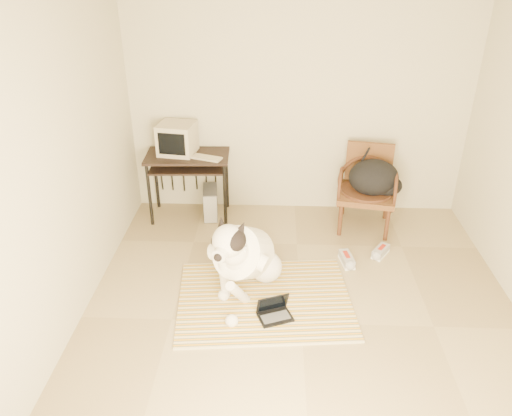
# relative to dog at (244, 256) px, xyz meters

# --- Properties ---
(floor) EXTENTS (4.50, 4.50, 0.00)m
(floor) POSITION_rel_dog_xyz_m (0.54, -0.50, -0.37)
(floor) COLOR #9B875F
(floor) RESTS_ON ground
(wall_back) EXTENTS (4.50, 0.00, 4.50)m
(wall_back) POSITION_rel_dog_xyz_m (0.54, 1.75, 0.98)
(wall_back) COLOR beige
(wall_back) RESTS_ON floor
(wall_left) EXTENTS (0.00, 4.50, 4.50)m
(wall_left) POSITION_rel_dog_xyz_m (-1.46, -0.50, 0.98)
(wall_left) COLOR beige
(wall_left) RESTS_ON floor
(rug) EXTENTS (1.73, 1.39, 0.02)m
(rug) POSITION_rel_dog_xyz_m (0.20, -0.20, -0.36)
(rug) COLOR orange
(rug) RESTS_ON floor
(dog) EXTENTS (0.70, 1.28, 0.94)m
(dog) POSITION_rel_dog_xyz_m (0.00, 0.00, 0.00)
(dog) COLOR white
(dog) RESTS_ON rug
(laptop) EXTENTS (0.35, 0.31, 0.21)m
(laptop) POSITION_rel_dog_xyz_m (0.30, -0.44, -0.30)
(laptop) COLOR black
(laptop) RESTS_ON rug
(computer_desk) EXTENTS (0.99, 0.58, 0.81)m
(computer_desk) POSITION_rel_dog_xyz_m (-0.75, 1.43, 0.32)
(computer_desk) COLOR black
(computer_desk) RESTS_ON floor
(crt_monitor) EXTENTS (0.46, 0.44, 0.36)m
(crt_monitor) POSITION_rel_dog_xyz_m (-0.87, 1.50, 0.62)
(crt_monitor) COLOR #B3A68C
(crt_monitor) RESTS_ON computer_desk
(desk_keyboard) EXTENTS (0.37, 0.24, 0.02)m
(desk_keyboard) POSITION_rel_dog_xyz_m (-0.51, 1.33, 0.45)
(desk_keyboard) COLOR #B3A68C
(desk_keyboard) RESTS_ON computer_desk
(pc_tower) EXTENTS (0.21, 0.41, 0.37)m
(pc_tower) POSITION_rel_dog_xyz_m (-0.50, 1.44, -0.19)
(pc_tower) COLOR #4B4B4D
(pc_tower) RESTS_ON floor
(rattan_chair) EXTENTS (0.73, 0.71, 0.96)m
(rattan_chair) POSITION_rel_dog_xyz_m (1.35, 1.31, 0.11)
(rattan_chair) COLOR brown
(rattan_chair) RESTS_ON floor
(backpack) EXTENTS (0.61, 0.47, 0.42)m
(backpack) POSITION_rel_dog_xyz_m (1.43, 1.24, 0.26)
(backpack) COLOR black
(backpack) RESTS_ON rattan_chair
(sneaker_left) EXTENTS (0.16, 0.29, 0.10)m
(sneaker_left) POSITION_rel_dog_xyz_m (1.06, 0.46, -0.33)
(sneaker_left) COLOR white
(sneaker_left) RESTS_ON floor
(sneaker_right) EXTENTS (0.24, 0.28, 0.09)m
(sneaker_right) POSITION_rel_dog_xyz_m (1.45, 0.63, -0.33)
(sneaker_right) COLOR white
(sneaker_right) RESTS_ON floor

